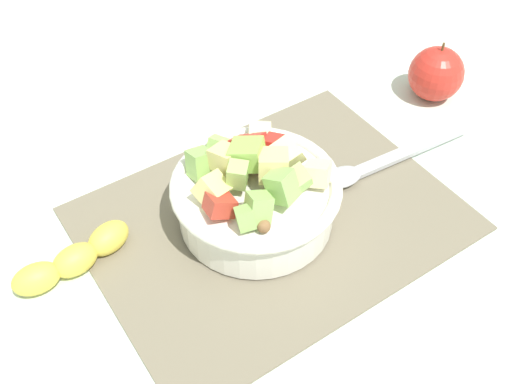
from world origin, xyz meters
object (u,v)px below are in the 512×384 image
(banana_whole, at_px, (74,258))
(serving_spoon, at_px, (375,165))
(whole_apple, at_px, (436,74))
(salad_bowl, at_px, (256,194))

(banana_whole, bearing_deg, serving_spoon, -9.97)
(serving_spoon, height_order, banana_whole, banana_whole)
(serving_spoon, height_order, whole_apple, whole_apple)
(serving_spoon, bearing_deg, salad_bowl, 175.36)
(whole_apple, bearing_deg, banana_whole, -179.40)
(whole_apple, height_order, banana_whole, whole_apple)
(salad_bowl, distance_m, banana_whole, 0.23)
(salad_bowl, relative_size, whole_apple, 2.17)
(banana_whole, bearing_deg, whole_apple, 0.60)
(salad_bowl, bearing_deg, whole_apple, 9.49)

